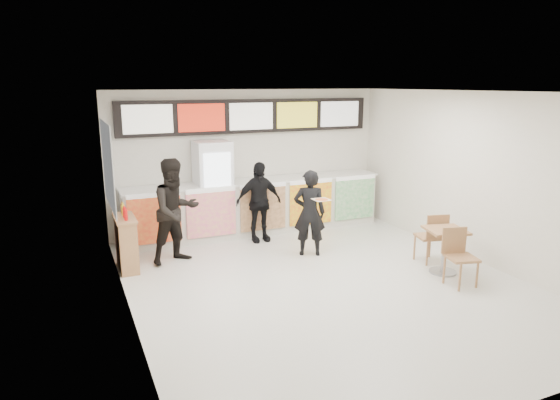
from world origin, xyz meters
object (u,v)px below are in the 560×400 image
customer_main (310,213)px  customer_mid (259,202)px  drinks_fridge (213,190)px  cafe_table (445,243)px  condiment_ledge (126,243)px  customer_left (176,211)px  service_counter (257,206)px

customer_main → customer_mid: size_ratio=0.99×
drinks_fridge → cafe_table: 4.59m
drinks_fridge → condiment_ledge: drinks_fridge is taller
customer_main → cafe_table: (1.66, -1.73, -0.27)m
customer_main → condiment_ledge: size_ratio=1.46×
customer_left → cafe_table: bearing=-48.1°
service_counter → customer_mid: size_ratio=3.44×
condiment_ledge → service_counter: bearing=22.0°
customer_left → customer_mid: (1.78, 0.55, -0.12)m
drinks_fridge → customer_mid: size_ratio=1.24×
drinks_fridge → customer_mid: bearing=-37.3°
customer_main → customer_left: customer_left is taller
service_counter → drinks_fridge: drinks_fridge is taller
condiment_ledge → customer_main: bearing=-10.4°
drinks_fridge → customer_left: 1.52m
customer_main → customer_left: (-2.33, 0.61, 0.13)m
customer_main → condiment_ledge: customer_main is taller
customer_left → condiment_ledge: bearing=163.7°
service_counter → cafe_table: 4.01m
customer_mid → cafe_table: bearing=-53.0°
customer_mid → condiment_ledge: (-2.65, -0.57, -0.34)m
service_counter → customer_mid: customer_mid is taller
customer_main → customer_mid: customer_mid is taller
customer_main → condiment_ledge: (-3.20, 0.59, -0.33)m
customer_mid → cafe_table: customer_mid is taller
customer_main → customer_mid: 1.29m
service_counter → customer_main: (0.38, -1.72, 0.23)m
cafe_table → condiment_ledge: bearing=168.8°
customer_left → condiment_ledge: customer_left is taller
customer_left → condiment_ledge: 0.98m
customer_left → condiment_ledge: size_ratio=1.70×
service_counter → customer_main: 1.78m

